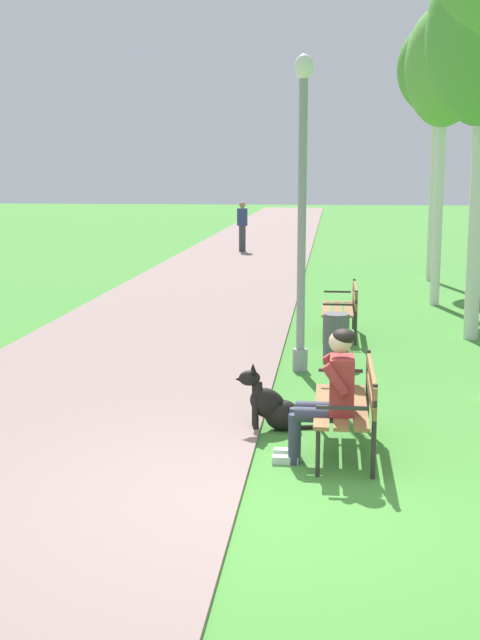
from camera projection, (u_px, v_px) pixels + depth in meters
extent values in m
plane|color=#478E38|center=(266.00, 502.00, 6.80)|extent=(120.00, 120.00, 0.00)
cube|color=gray|center=(256.00, 244.00, 30.53)|extent=(4.17, 60.00, 0.04)
cube|color=olive|center=(322.00, 405.00, 7.96)|extent=(0.14, 1.50, 0.04)
cube|color=olive|center=(341.00, 406.00, 7.94)|extent=(0.14, 1.50, 0.04)
cube|color=olive|center=(359.00, 407.00, 7.92)|extent=(0.14, 1.50, 0.04)
cube|color=olive|center=(371.00, 393.00, 7.89)|extent=(0.04, 1.50, 0.11)
cube|color=olive|center=(372.00, 374.00, 7.85)|extent=(0.04, 1.50, 0.11)
cylinder|color=#2D2B28|center=(320.00, 408.00, 8.68)|extent=(0.04, 0.04, 0.45)
cylinder|color=#2D2B28|center=(368.00, 391.00, 8.59)|extent=(0.04, 0.04, 0.85)
cube|color=#2D2B28|center=(341.00, 370.00, 8.58)|extent=(0.45, 0.04, 0.03)
cylinder|color=#2D2B28|center=(318.00, 452.00, 7.33)|extent=(0.04, 0.04, 0.45)
cylinder|color=#2D2B28|center=(374.00, 432.00, 7.24)|extent=(0.04, 0.04, 0.85)
cube|color=#2D2B28|center=(342.00, 408.00, 7.23)|extent=(0.45, 0.04, 0.03)
cube|color=olive|center=(326.00, 309.00, 13.54)|extent=(0.14, 1.50, 0.04)
cube|color=olive|center=(337.00, 309.00, 13.52)|extent=(0.14, 1.50, 0.04)
cube|color=olive|center=(348.00, 309.00, 13.50)|extent=(0.14, 1.50, 0.04)
cube|color=olive|center=(355.00, 300.00, 13.47)|extent=(0.04, 1.50, 0.11)
cube|color=olive|center=(355.00, 289.00, 13.44)|extent=(0.04, 1.50, 0.11)
cylinder|color=#2D2B28|center=(325.00, 315.00, 14.26)|extent=(0.04, 0.04, 0.45)
cylinder|color=#2D2B28|center=(354.00, 304.00, 14.17)|extent=(0.04, 0.04, 0.85)
cube|color=#2D2B28|center=(337.00, 292.00, 14.17)|extent=(0.45, 0.04, 0.03)
cylinder|color=#2D2B28|center=(324.00, 330.00, 12.91)|extent=(0.04, 0.04, 0.45)
cylinder|color=#2D2B28|center=(356.00, 318.00, 12.82)|extent=(0.04, 0.04, 0.85)
cube|color=#2D2B28|center=(338.00, 304.00, 12.82)|extent=(0.45, 0.04, 0.03)
cylinder|color=#33384C|center=(318.00, 409.00, 7.77)|extent=(0.42, 0.14, 0.14)
cylinder|color=#33384C|center=(295.00, 432.00, 7.84)|extent=(0.11, 0.11, 0.47)
cube|color=silver|center=(286.00, 453.00, 7.88)|extent=(0.24, 0.09, 0.07)
cylinder|color=#33384C|center=(318.00, 415.00, 7.58)|extent=(0.42, 0.14, 0.14)
cylinder|color=#33384C|center=(294.00, 439.00, 7.64)|extent=(0.11, 0.11, 0.47)
cube|color=silver|center=(285.00, 460.00, 7.68)|extent=(0.24, 0.09, 0.07)
cube|color=maroon|center=(342.00, 385.00, 7.61)|extent=(0.22, 0.36, 0.52)
cylinder|color=maroon|center=(335.00, 369.00, 7.79)|extent=(0.25, 0.09, 0.30)
cylinder|color=maroon|center=(335.00, 379.00, 7.40)|extent=(0.25, 0.09, 0.30)
sphere|color=beige|center=(340.00, 342.00, 7.54)|extent=(0.21, 0.21, 0.21)
ellipsoid|color=black|center=(344.00, 336.00, 7.53)|extent=(0.22, 0.23, 0.14)
ellipsoid|color=black|center=(282.00, 415.00, 8.66)|extent=(0.41, 0.34, 0.32)
ellipsoid|color=black|center=(268.00, 404.00, 8.62)|extent=(0.53, 0.31, 0.48)
ellipsoid|color=black|center=(273.00, 400.00, 8.62)|extent=(0.38, 0.25, 0.27)
cylinder|color=black|center=(255.00, 411.00, 8.69)|extent=(0.06, 0.06, 0.38)
cylinder|color=black|center=(256.00, 414.00, 8.57)|extent=(0.06, 0.06, 0.38)
cylinder|color=black|center=(257.00, 390.00, 8.59)|extent=(0.14, 0.19, 0.19)
ellipsoid|color=black|center=(250.00, 378.00, 8.56)|extent=(0.24, 0.18, 0.16)
cone|color=black|center=(240.00, 379.00, 8.55)|extent=(0.12, 0.11, 0.09)
cone|color=black|center=(253.00, 367.00, 8.59)|extent=(0.06, 0.06, 0.09)
cone|color=black|center=(254.00, 369.00, 8.50)|extent=(0.06, 0.06, 0.09)
cylinder|color=black|center=(301.00, 427.00, 8.70)|extent=(0.28, 0.10, 0.04)
cylinder|color=gray|center=(300.00, 360.00, 11.23)|extent=(0.20, 0.20, 0.30)
cylinder|color=gray|center=(302.00, 228.00, 10.92)|extent=(0.11, 0.11, 3.81)
ellipsoid|color=silver|center=(304.00, 67.00, 10.56)|extent=(0.24, 0.24, 0.32)
cylinder|color=silver|center=(476.00, 217.00, 13.07)|extent=(0.23, 0.23, 3.85)
cylinder|color=silver|center=(438.00, 206.00, 16.45)|extent=(0.19, 0.19, 3.92)
ellipsoid|color=#66A847|center=(444.00, 66.00, 15.98)|extent=(1.48, 1.62, 2.30)
cylinder|color=silver|center=(433.00, 190.00, 20.10)|extent=(0.17, 0.17, 4.35)
ellipsoid|color=#569E42|center=(438.00, 68.00, 19.60)|extent=(1.89, 1.62, 2.17)
cylinder|color=#515156|center=(336.00, 339.00, 11.63)|extent=(0.36, 0.36, 0.70)
cylinder|color=#383842|center=(242.00, 239.00, 27.35)|extent=(0.22, 0.22, 0.88)
cube|color=navy|center=(242.00, 217.00, 27.22)|extent=(0.32, 0.20, 0.56)
sphere|color=#A37556|center=(242.00, 205.00, 27.16)|extent=(0.20, 0.20, 0.20)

